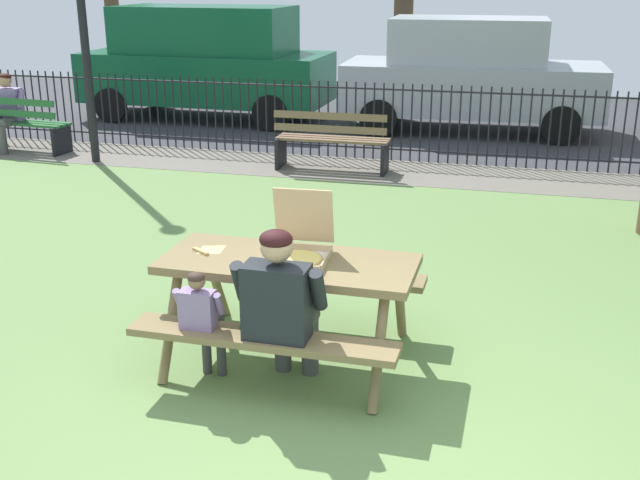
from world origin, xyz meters
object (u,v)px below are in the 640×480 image
object	(u,v)px
pizza_slice_on_table	(209,249)
park_bench_left	(19,125)
parked_car_far_left	(206,60)
pizza_box_open	(299,246)
person_on_park_bench	(5,108)
picnic_table_foreground	(289,282)
adult_at_table	(282,304)
child_at_table	(202,316)
park_bench_center	(332,142)
parked_car_left	(471,73)

from	to	relation	value
pizza_slice_on_table	park_bench_left	bearing A→B (deg)	134.67
pizza_slice_on_table	parked_car_far_left	distance (m)	9.70
pizza_slice_on_table	parked_car_far_left	size ratio (longest dim) A/B	0.06
pizza_box_open	person_on_park_bench	world-z (taller)	pizza_box_open
picnic_table_foreground	person_on_park_bench	world-z (taller)	person_on_park_bench
adult_at_table	person_on_park_bench	size ratio (longest dim) A/B	1.00
park_bench_left	child_at_table	bearing A→B (deg)	-47.23
picnic_table_foreground	pizza_box_open	size ratio (longest dim) A/B	3.49
pizza_box_open	person_on_park_bench	distance (m)	8.46
picnic_table_foreground	child_at_table	xyz separation A→B (m)	(-0.44, -0.53, -0.08)
park_bench_center	parked_car_left	xyz separation A→B (m)	(1.64, 3.42, 0.59)
adult_at_table	child_at_table	world-z (taller)	adult_at_table
pizza_box_open	parked_car_far_left	world-z (taller)	parked_car_far_left
park_bench_center	person_on_park_bench	bearing A→B (deg)	179.79
picnic_table_foreground	pizza_slice_on_table	xyz separation A→B (m)	(-0.62, 0.04, 0.18)
pizza_box_open	person_on_park_bench	bearing A→B (deg)	139.01
parked_car_far_left	adult_at_table	bearing A→B (deg)	-64.98
parked_car_far_left	parked_car_left	world-z (taller)	parked_car_far_left
park_bench_left	pizza_slice_on_table	bearing A→B (deg)	-45.33
park_bench_center	parked_car_far_left	bearing A→B (deg)	133.76
park_bench_left	parked_car_far_left	bearing A→B (deg)	62.77
pizza_box_open	park_bench_center	world-z (taller)	pizza_box_open
park_bench_center	parked_car_left	distance (m)	3.84
pizza_slice_on_table	picnic_table_foreground	bearing A→B (deg)	-3.92
picnic_table_foreground	person_on_park_bench	size ratio (longest dim) A/B	1.52
child_at_table	person_on_park_bench	bearing A→B (deg)	133.81
person_on_park_bench	parked_car_far_left	distance (m)	3.96
pizza_box_open	pizza_slice_on_table	distance (m)	0.69
picnic_table_foreground	parked_car_left	size ratio (longest dim) A/B	0.41
pizza_slice_on_table	parked_car_far_left	world-z (taller)	parked_car_far_left
adult_at_table	parked_car_left	xyz separation A→B (m)	(0.48, 9.50, 0.35)
pizza_box_open	child_at_table	size ratio (longest dim) A/B	0.61
adult_at_table	parked_car_left	bearing A→B (deg)	87.09
pizza_box_open	adult_at_table	world-z (taller)	pizza_box_open
park_bench_center	parked_car_left	world-z (taller)	parked_car_left
pizza_box_open	parked_car_far_left	size ratio (longest dim) A/B	0.11
pizza_slice_on_table	person_on_park_bench	world-z (taller)	person_on_park_bench
parked_car_left	pizza_box_open	bearing A→B (deg)	-93.34
park_bench_center	person_on_park_bench	world-z (taller)	person_on_park_bench
picnic_table_foreground	pizza_slice_on_table	size ratio (longest dim) A/B	6.99
pizza_slice_on_table	person_on_park_bench	bearing A→B (deg)	135.74
adult_at_table	park_bench_center	distance (m)	6.19
adult_at_table	person_on_park_bench	xyz separation A→B (m)	(-6.42, 6.10, 0.00)
picnic_table_foreground	adult_at_table	distance (m)	0.52
parked_car_left	park_bench_center	bearing A→B (deg)	-115.65
pizza_slice_on_table	park_bench_left	xyz separation A→B (m)	(-5.47, 5.54, -0.36)
child_at_table	parked_car_left	distance (m)	9.59
adult_at_table	child_at_table	distance (m)	0.57
adult_at_table	parked_car_far_left	size ratio (longest dim) A/B	0.26
pizza_slice_on_table	child_at_table	world-z (taller)	child_at_table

